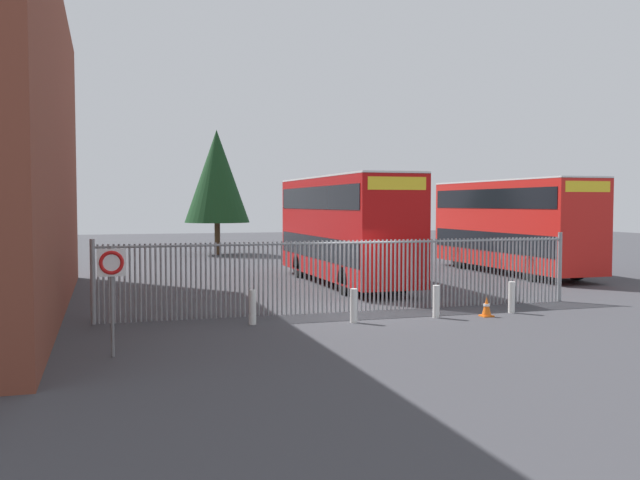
# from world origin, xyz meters

# --- Properties ---
(ground_plane) EXTENTS (100.00, 100.00, 0.00)m
(ground_plane) POSITION_xyz_m (0.00, 8.00, 0.00)
(ground_plane) COLOR #3D3D42
(palisade_fence) EXTENTS (15.18, 0.14, 2.35)m
(palisade_fence) POSITION_xyz_m (-0.25, 0.00, 1.18)
(palisade_fence) COLOR gray
(palisade_fence) RESTS_ON ground
(double_decker_bus_near_gate) EXTENTS (2.54, 10.81, 4.42)m
(double_decker_bus_near_gate) POSITION_xyz_m (1.97, 6.98, 2.42)
(double_decker_bus_near_gate) COLOR #B70C0C
(double_decker_bus_near_gate) RESTS_ON ground
(double_decker_bus_behind_fence_left) EXTENTS (2.54, 10.81, 4.42)m
(double_decker_bus_behind_fence_left) POSITION_xyz_m (11.00, 8.75, 2.42)
(double_decker_bus_behind_fence_left) COLOR red
(double_decker_bus_behind_fence_left) RESTS_ON ground
(bollard_near_left) EXTENTS (0.20, 0.20, 0.95)m
(bollard_near_left) POSITION_xyz_m (-3.60, -1.34, 0.47)
(bollard_near_left) COLOR silver
(bollard_near_left) RESTS_ON ground
(bollard_center_front) EXTENTS (0.20, 0.20, 0.95)m
(bollard_center_front) POSITION_xyz_m (-0.84, -1.89, 0.47)
(bollard_center_front) COLOR silver
(bollard_center_front) RESTS_ON ground
(bollard_near_right) EXTENTS (0.20, 0.20, 0.95)m
(bollard_near_right) POSITION_xyz_m (1.73, -1.82, 0.47)
(bollard_near_right) COLOR silver
(bollard_near_right) RESTS_ON ground
(bollard_far_right) EXTENTS (0.20, 0.20, 0.95)m
(bollard_far_right) POSITION_xyz_m (4.33, -1.68, 0.47)
(bollard_far_right) COLOR silver
(bollard_far_right) RESTS_ON ground
(traffic_cone_by_gate) EXTENTS (0.34, 0.34, 0.59)m
(traffic_cone_by_gate) POSITION_xyz_m (3.25, -2.06, 0.29)
(traffic_cone_by_gate) COLOR orange
(traffic_cone_by_gate) RESTS_ON ground
(speed_limit_sign_post) EXTENTS (0.60, 0.14, 2.40)m
(speed_limit_sign_post) POSITION_xyz_m (-7.30, -4.41, 1.78)
(speed_limit_sign_post) COLOR slate
(speed_limit_sign_post) RESTS_ON ground
(tree_tall_back) EXTENTS (4.21, 4.21, 8.10)m
(tree_tall_back) POSITION_xyz_m (-0.46, 25.14, 5.09)
(tree_tall_back) COLOR #4C3823
(tree_tall_back) RESTS_ON ground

